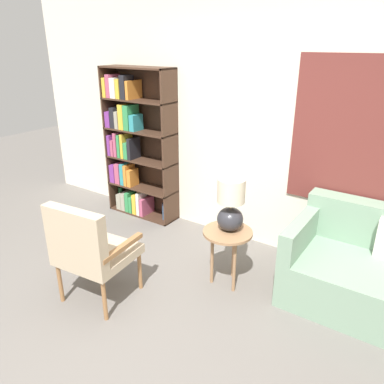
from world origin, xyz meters
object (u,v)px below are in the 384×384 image
Objects in this scene: armchair at (88,247)px; side_table at (227,238)px; bookshelf at (133,147)px; table_lamp at (231,204)px.

armchair reaches higher than side_table.
bookshelf reaches higher than side_table.
bookshelf reaches higher than armchair.
table_lamp is at bearing -21.46° from bookshelf.
bookshelf is 1.99× the size of armchair.
armchair is 1.26m from table_lamp.
bookshelf is 3.81× the size of table_lamp.
table_lamp is (1.77, -0.69, -0.10)m from bookshelf.
bookshelf is 1.96m from side_table.
armchair is 1.91× the size of table_lamp.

